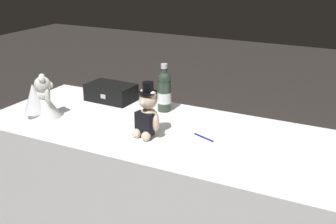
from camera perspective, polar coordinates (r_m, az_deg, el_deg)
The scene contains 6 objects.
reception_table at distance 2.39m, azimuth 0.00°, elevation -10.40°, with size 2.03×0.79×0.72m, color white.
teddy_bear_groom at distance 2.12m, azimuth -2.77°, elevation -0.48°, with size 0.15×0.14×0.28m.
teddy_bear_bride at distance 2.46m, azimuth -16.52°, elevation 1.59°, with size 0.22×0.22×0.24m.
champagne_bottle at distance 2.46m, azimuth -0.50°, elevation 2.80°, with size 0.08×0.08×0.28m.
signing_pen at distance 2.14m, azimuth 4.69°, elevation -3.35°, with size 0.13×0.06×0.01m.
gift_case_black at distance 2.68m, azimuth -7.58°, elevation 2.61°, with size 0.30×0.19×0.10m.
Camera 1 is at (0.93, -1.83, 1.60)m, focal length 45.84 mm.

